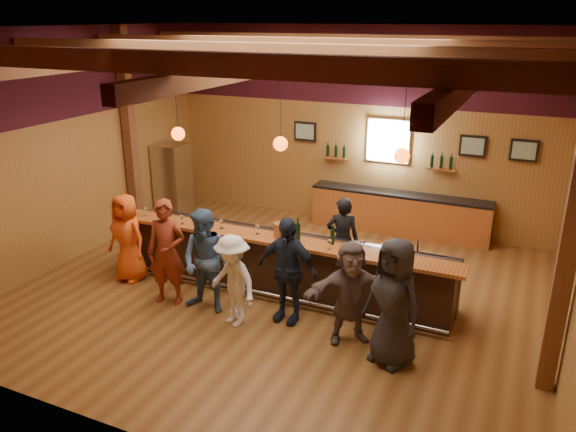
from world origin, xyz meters
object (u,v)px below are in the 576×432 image
(customer_white, at_px, (233,281))
(customer_brown, at_px, (350,292))
(customer_navy, at_px, (287,270))
(customer_denim, at_px, (206,261))
(bottle_a, at_px, (298,232))
(stainless_fridge, at_px, (173,181))
(customer_orange, at_px, (127,238))
(ice_bucket, at_px, (280,230))
(bar_counter, at_px, (285,262))
(back_bar_cabinet, at_px, (399,213))
(customer_redvest, at_px, (167,252))
(bartender, at_px, (342,240))
(customer_dark, at_px, (394,303))

(customer_white, bearing_deg, customer_brown, 31.94)
(customer_navy, bearing_deg, customer_denim, -165.07)
(customer_white, bearing_deg, bottle_a, 85.57)
(stainless_fridge, height_order, customer_orange, stainless_fridge)
(stainless_fridge, relative_size, ice_bucket, 7.38)
(customer_brown, bearing_deg, bar_counter, 110.60)
(back_bar_cabinet, bearing_deg, customer_redvest, -120.27)
(bar_counter, relative_size, customer_orange, 3.79)
(customer_white, height_order, ice_bucket, customer_white)
(bottle_a, bearing_deg, bar_counter, 143.14)
(back_bar_cabinet, relative_size, customer_redvest, 2.17)
(customer_orange, bearing_deg, bartender, 29.57)
(customer_navy, bearing_deg, bottle_a, 103.80)
(customer_denim, height_order, bartender, customer_denim)
(customer_orange, relative_size, customer_redvest, 0.90)
(customer_denim, relative_size, customer_navy, 1.00)
(bar_counter, height_order, customer_orange, customer_orange)
(customer_orange, xyz_separation_m, customer_denim, (1.95, -0.40, 0.05))
(customer_denim, bearing_deg, bottle_a, 39.25)
(back_bar_cabinet, bearing_deg, bottle_a, -102.24)
(customer_brown, relative_size, bartender, 0.99)
(bar_counter, xyz_separation_m, customer_dark, (2.30, -1.43, 0.42))
(customer_navy, xyz_separation_m, bartender, (0.33, 1.73, -0.07))
(customer_redvest, xyz_separation_m, bartender, (2.43, 2.01, -0.11))
(stainless_fridge, distance_m, customer_navy, 5.72)
(customer_dark, height_order, bartender, customer_dark)
(stainless_fridge, bearing_deg, customer_navy, -36.72)
(bottle_a, bearing_deg, customer_navy, -80.48)
(customer_redvest, bearing_deg, ice_bucket, 17.09)
(customer_denim, bearing_deg, customer_orange, 169.36)
(customer_navy, xyz_separation_m, bottle_a, (-0.12, 0.71, 0.38))
(customer_navy, xyz_separation_m, customer_dark, (1.83, -0.46, 0.06))
(back_bar_cabinet, bearing_deg, customer_denim, -113.16)
(customer_brown, relative_size, ice_bucket, 6.58)
(customer_redvest, relative_size, customer_dark, 0.98)
(back_bar_cabinet, distance_m, customer_white, 5.22)
(bar_counter, distance_m, stainless_fridge, 4.81)
(back_bar_cabinet, relative_size, customer_brown, 2.49)
(customer_orange, height_order, bartender, customer_orange)
(customer_denim, height_order, bottle_a, customer_denim)
(customer_white, bearing_deg, customer_navy, 55.79)
(bar_counter, height_order, customer_navy, customer_navy)
(customer_dark, distance_m, bottle_a, 2.29)
(bottle_a, bearing_deg, back_bar_cabinet, 77.76)
(customer_redvest, bearing_deg, bartender, 25.32)
(customer_dark, bearing_deg, customer_denim, -159.69)
(bar_counter, xyz_separation_m, bottle_a, (0.35, -0.26, 0.74))
(customer_orange, relative_size, bartender, 1.02)
(stainless_fridge, height_order, customer_dark, customer_dark)
(customer_brown, bearing_deg, customer_dark, -55.82)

